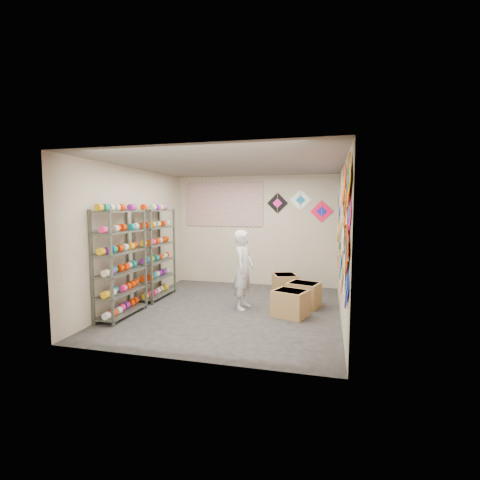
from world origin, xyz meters
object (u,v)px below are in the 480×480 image
(shelf_rack_back, at_px, (156,254))
(carton_b, at_px, (304,295))
(shopkeeper, at_px, (244,270))
(carton_a, at_px, (290,303))
(carton_c, at_px, (285,285))
(shelf_rack_front, at_px, (120,263))

(shelf_rack_back, xyz_separation_m, carton_b, (3.10, 0.08, -0.71))
(shopkeeper, xyz_separation_m, carton_a, (0.92, -0.27, -0.52))
(carton_c, bearing_deg, shopkeeper, -138.45)
(shelf_rack_front, distance_m, carton_c, 3.49)
(carton_a, distance_m, carton_b, 0.69)
(shopkeeper, bearing_deg, carton_a, -100.84)
(carton_b, bearing_deg, carton_a, -88.49)
(carton_b, distance_m, carton_c, 0.91)
(shelf_rack_back, relative_size, carton_c, 3.56)
(carton_a, bearing_deg, carton_c, 120.27)
(carton_a, height_order, carton_b, carton_b)
(shelf_rack_back, height_order, carton_c, shelf_rack_back)
(shelf_rack_front, xyz_separation_m, carton_b, (3.10, 1.38, -0.71))
(carton_a, bearing_deg, shelf_rack_front, -146.33)
(shelf_rack_back, distance_m, shopkeeper, 2.03)
(shelf_rack_back, relative_size, carton_a, 3.38)
(shopkeeper, height_order, carton_c, shopkeeper)
(shopkeeper, distance_m, carton_a, 1.09)
(shelf_rack_back, xyz_separation_m, carton_c, (2.64, 0.87, -0.72))
(carton_a, xyz_separation_m, carton_b, (0.19, 0.66, 0.00))
(shelf_rack_front, relative_size, carton_c, 3.56)
(shelf_rack_front, xyz_separation_m, shopkeeper, (1.99, 0.98, -0.20))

